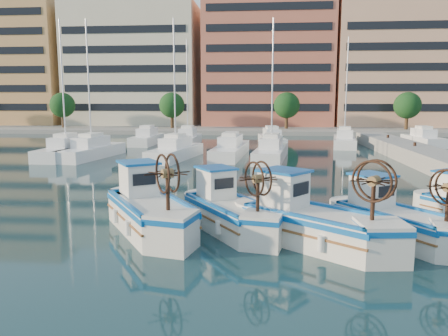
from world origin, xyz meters
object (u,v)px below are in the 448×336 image
fishing_boat_a (149,208)px  fishing_boat_d (394,218)px  fishing_boat_c (311,220)px  fishing_boat_b (229,209)px

fishing_boat_a → fishing_boat_d: fishing_boat_a is taller
fishing_boat_c → fishing_boat_d: (2.97, 0.78, -0.09)m
fishing_boat_a → fishing_boat_c: bearing=-42.6°
fishing_boat_a → fishing_boat_c: (5.92, -1.05, -0.01)m
fishing_boat_b → fishing_boat_c: size_ratio=0.94×
fishing_boat_a → fishing_boat_b: (3.01, 0.38, -0.08)m
fishing_boat_c → fishing_boat_d: bearing=-37.0°
fishing_boat_c → fishing_boat_a: bearing=118.1°
fishing_boat_c → fishing_boat_d: size_ratio=1.10×
fishing_boat_a → fishing_boat_b: bearing=-25.3°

